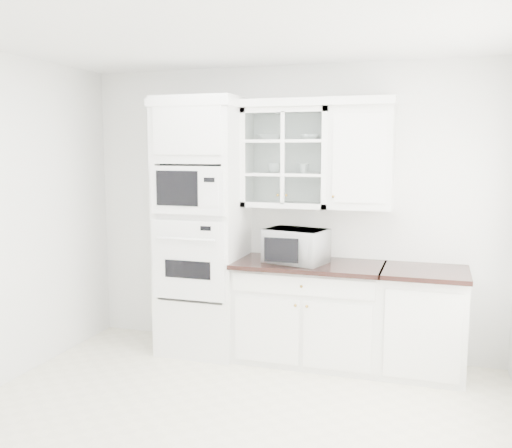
% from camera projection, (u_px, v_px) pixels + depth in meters
% --- Properties ---
extents(ground, '(4.00, 3.50, 0.01)m').
position_uv_depth(ground, '(224.00, 428.00, 3.96)').
color(ground, beige).
rests_on(ground, ground).
extents(room_shell, '(4.00, 3.50, 2.70)m').
position_uv_depth(room_shell, '(243.00, 170.00, 4.13)').
color(room_shell, white).
rests_on(room_shell, ground).
extents(oven_column, '(0.76, 0.68, 2.40)m').
position_uv_depth(oven_column, '(202.00, 227.00, 5.37)').
color(oven_column, white).
rests_on(oven_column, ground).
extents(base_cabinet_run, '(1.32, 0.67, 0.92)m').
position_uv_depth(base_cabinet_run, '(309.00, 311.00, 5.18)').
color(base_cabinet_run, white).
rests_on(base_cabinet_run, ground).
extents(extra_base_cabinet, '(0.72, 0.67, 0.92)m').
position_uv_depth(extra_base_cabinet, '(423.00, 321.00, 4.88)').
color(extra_base_cabinet, white).
rests_on(extra_base_cabinet, ground).
extents(upper_cabinet_glass, '(0.80, 0.33, 0.90)m').
position_uv_depth(upper_cabinet_glass, '(287.00, 158.00, 5.21)').
color(upper_cabinet_glass, white).
rests_on(upper_cabinet_glass, room_shell).
extents(upper_cabinet_solid, '(0.55, 0.33, 0.90)m').
position_uv_depth(upper_cabinet_solid, '(362.00, 158.00, 5.00)').
color(upper_cabinet_solid, white).
rests_on(upper_cabinet_solid, room_shell).
extents(crown_molding, '(2.14, 0.38, 0.07)m').
position_uv_depth(crown_molding, '(276.00, 104.00, 5.15)').
color(crown_molding, white).
rests_on(crown_molding, room_shell).
extents(countertop_microwave, '(0.61, 0.55, 0.30)m').
position_uv_depth(countertop_microwave, '(297.00, 246.00, 5.10)').
color(countertop_microwave, white).
rests_on(countertop_microwave, base_cabinet_run).
extents(bowl_a, '(0.27, 0.27, 0.06)m').
position_uv_depth(bowl_a, '(271.00, 137.00, 5.22)').
color(bowl_a, white).
rests_on(bowl_a, upper_cabinet_glass).
extents(bowl_b, '(0.19, 0.19, 0.05)m').
position_uv_depth(bowl_b, '(310.00, 137.00, 5.12)').
color(bowl_b, white).
rests_on(bowl_b, upper_cabinet_glass).
extents(cup_a, '(0.14, 0.14, 0.09)m').
position_uv_depth(cup_a, '(274.00, 168.00, 5.24)').
color(cup_a, white).
rests_on(cup_a, upper_cabinet_glass).
extents(cup_b, '(0.12, 0.12, 0.09)m').
position_uv_depth(cup_b, '(304.00, 168.00, 5.15)').
color(cup_b, white).
rests_on(cup_b, upper_cabinet_glass).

